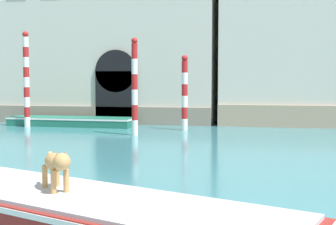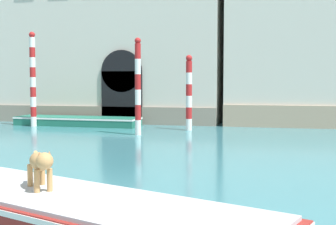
{
  "view_description": "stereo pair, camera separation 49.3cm",
  "coord_description": "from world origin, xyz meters",
  "px_view_note": "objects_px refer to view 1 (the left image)",
  "views": [
    {
      "loc": [
        7.11,
        -2.43,
        2.26
      ],
      "look_at": [
        4.21,
        12.17,
        1.2
      ],
      "focal_mm": 50.0,
      "sensor_mm": 36.0,
      "label": 1
    },
    {
      "loc": [
        7.59,
        -2.33,
        2.26
      ],
      "look_at": [
        4.21,
        12.17,
        1.2
      ],
      "focal_mm": 50.0,
      "sensor_mm": 36.0,
      "label": 2
    }
  ],
  "objects_px": {
    "dog_on_deck": "(56,164)",
    "mooring_pole_1": "(26,79)",
    "boat_moored_near_palazzo": "(72,121)",
    "mooring_pole_0": "(185,92)",
    "boat_foreground": "(47,205)",
    "mooring_pole_3": "(135,86)"
  },
  "relations": [
    {
      "from": "dog_on_deck",
      "to": "mooring_pole_1",
      "type": "height_order",
      "value": "mooring_pole_1"
    },
    {
      "from": "mooring_pole_1",
      "to": "mooring_pole_0",
      "type": "bearing_deg",
      "value": 0.01
    },
    {
      "from": "dog_on_deck",
      "to": "mooring_pole_0",
      "type": "bearing_deg",
      "value": 140.42
    },
    {
      "from": "boat_moored_near_palazzo",
      "to": "mooring_pole_3",
      "type": "distance_m",
      "value": 5.37
    },
    {
      "from": "boat_foreground",
      "to": "dog_on_deck",
      "type": "distance_m",
      "value": 0.72
    },
    {
      "from": "dog_on_deck",
      "to": "mooring_pole_0",
      "type": "distance_m",
      "value": 13.87
    },
    {
      "from": "mooring_pole_0",
      "to": "dog_on_deck",
      "type": "bearing_deg",
      "value": -88.9
    },
    {
      "from": "dog_on_deck",
      "to": "boat_foreground",
      "type": "bearing_deg",
      "value": -155.96
    },
    {
      "from": "mooring_pole_0",
      "to": "mooring_pole_3",
      "type": "xyz_separation_m",
      "value": [
        -1.67,
        -2.24,
        0.3
      ]
    },
    {
      "from": "dog_on_deck",
      "to": "boat_moored_near_palazzo",
      "type": "bearing_deg",
      "value": 161.41
    },
    {
      "from": "dog_on_deck",
      "to": "mooring_pole_3",
      "type": "distance_m",
      "value": 11.81
    },
    {
      "from": "boat_moored_near_palazzo",
      "to": "mooring_pole_3",
      "type": "relative_size",
      "value": 1.59
    },
    {
      "from": "boat_foreground",
      "to": "boat_moored_near_palazzo",
      "type": "height_order",
      "value": "boat_foreground"
    },
    {
      "from": "boat_moored_near_palazzo",
      "to": "mooring_pole_0",
      "type": "height_order",
      "value": "mooring_pole_0"
    },
    {
      "from": "boat_foreground",
      "to": "mooring_pole_3",
      "type": "height_order",
      "value": "mooring_pole_3"
    },
    {
      "from": "boat_moored_near_palazzo",
      "to": "dog_on_deck",
      "type": "bearing_deg",
      "value": -66.19
    },
    {
      "from": "boat_moored_near_palazzo",
      "to": "mooring_pole_0",
      "type": "distance_m",
      "value": 5.94
    },
    {
      "from": "boat_foreground",
      "to": "mooring_pole_1",
      "type": "relative_size",
      "value": 1.87
    },
    {
      "from": "mooring_pole_0",
      "to": "mooring_pole_3",
      "type": "relative_size",
      "value": 0.85
    },
    {
      "from": "boat_foreground",
      "to": "mooring_pole_1",
      "type": "xyz_separation_m",
      "value": [
        -7.63,
        13.74,
        1.98
      ]
    },
    {
      "from": "boat_moored_near_palazzo",
      "to": "mooring_pole_3",
      "type": "height_order",
      "value": "mooring_pole_3"
    },
    {
      "from": "mooring_pole_1",
      "to": "mooring_pole_3",
      "type": "relative_size",
      "value": 1.15
    }
  ]
}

